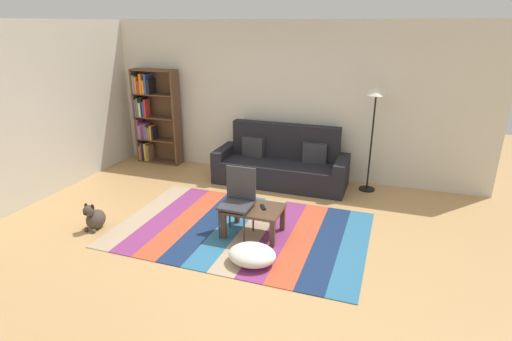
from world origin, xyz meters
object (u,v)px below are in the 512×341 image
coffee_table (254,212)px  pouf (252,255)px  bookshelf (152,118)px  folding_chair (239,196)px  couch (281,164)px  dog (95,218)px  standing_lamp (375,104)px  tv_remote (263,207)px

coffee_table → pouf: 0.73m
bookshelf → folding_chair: 3.51m
couch → coffee_table: couch is taller
couch → folding_chair: size_ratio=2.51×
dog → standing_lamp: (3.36, 2.64, 1.28)m
couch → folding_chair: bearing=-90.7°
pouf → folding_chair: folding_chair is taller
coffee_table → standing_lamp: bearing=58.4°
coffee_table → bookshelf: bearing=142.7°
pouf → dog: (-2.30, 0.10, 0.04)m
couch → standing_lamp: standing_lamp is taller
coffee_table → pouf: (0.22, -0.66, -0.21)m
bookshelf → standing_lamp: (4.17, -0.13, 0.54)m
couch → pouf: bearing=-81.4°
pouf → dog: 2.31m
dog → standing_lamp: size_ratio=0.23×
coffee_table → folding_chair: size_ratio=0.82×
bookshelf → coffee_table: (2.89, -2.20, -0.57)m
standing_lamp → tv_remote: 2.57m
coffee_table → tv_remote: bearing=14.5°
folding_chair → standing_lamp: bearing=92.1°
couch → pouf: size_ratio=4.03×
coffee_table → pouf: bearing=-71.9°
standing_lamp → tv_remote: (-1.16, -2.04, -1.04)m
pouf → standing_lamp: (1.06, 2.74, 1.32)m
coffee_table → standing_lamp: (1.28, 2.07, 1.12)m
bookshelf → coffee_table: bearing=-37.3°
bookshelf → pouf: 4.30m
bookshelf → folding_chair: (2.69, -2.22, -0.36)m
coffee_table → dog: 2.17m
dog → standing_lamp: 4.46m
dog → tv_remote: size_ratio=2.65×
pouf → tv_remote: bearing=98.2°
dog → folding_chair: (1.89, 0.54, 0.37)m
pouf → tv_remote: (-0.10, 0.69, 0.28)m
couch → tv_remote: bearing=-81.2°
couch → standing_lamp: (1.45, 0.16, 1.10)m
couch → dog: size_ratio=5.69×
pouf → folding_chair: (-0.42, 0.64, 0.42)m
bookshelf → dog: size_ratio=4.59×
pouf → coffee_table: bearing=108.1°
pouf → tv_remote: size_ratio=3.74×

